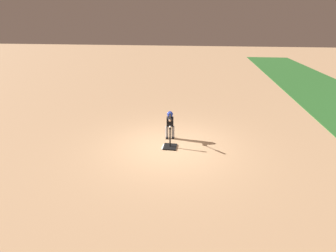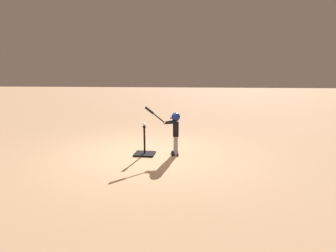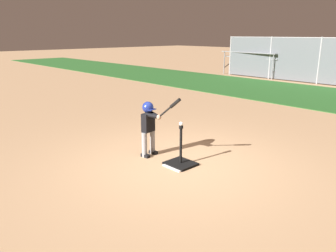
{
  "view_description": "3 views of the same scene",
  "coord_description": "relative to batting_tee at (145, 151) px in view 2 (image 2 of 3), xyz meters",
  "views": [
    {
      "loc": [
        8.42,
        1.16,
        4.16
      ],
      "look_at": [
        -0.47,
        -0.13,
        0.63
      ],
      "focal_mm": 28.0,
      "sensor_mm": 36.0,
      "label": 1
    },
    {
      "loc": [
        -1.45,
        6.4,
        1.97
      ],
      "look_at": [
        -0.56,
        -0.27,
        0.71
      ],
      "focal_mm": 28.0,
      "sensor_mm": 36.0,
      "label": 2
    },
    {
      "loc": [
        3.99,
        -4.05,
        2.36
      ],
      "look_at": [
        -0.1,
        -0.2,
        0.77
      ],
      "focal_mm": 35.0,
      "sensor_mm": 36.0,
      "label": 3
    }
  ],
  "objects": [
    {
      "name": "ground_plane",
      "position": [
        -0.01,
        -0.01,
        -0.08
      ],
      "size": [
        90.0,
        90.0,
        0.0
      ],
      "primitive_type": "plane",
      "color": "tan"
    },
    {
      "name": "home_plate",
      "position": [
        0.02,
        -0.06,
        -0.07
      ],
      "size": [
        0.44,
        0.44,
        0.02
      ],
      "primitive_type": "cube",
      "rotation": [
        0.0,
        0.0,
        -0.0
      ],
      "color": "white",
      "rests_on": "ground_plane"
    },
    {
      "name": "batting_tee",
      "position": [
        0.0,
        0.0,
        0.0
      ],
      "size": [
        0.52,
        0.47,
        0.75
      ],
      "color": "black",
      "rests_on": "ground_plane"
    },
    {
      "name": "batter_child",
      "position": [
        -0.76,
        -0.11,
        0.61
      ],
      "size": [
        0.9,
        0.35,
        1.26
      ],
      "color": "gray",
      "rests_on": "ground_plane"
    },
    {
      "name": "baseball",
      "position": [
        0.0,
        0.0,
        0.71
      ],
      "size": [
        0.07,
        0.07,
        0.07
      ],
      "primitive_type": "sphere",
      "color": "white",
      "rests_on": "batting_tee"
    }
  ]
}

